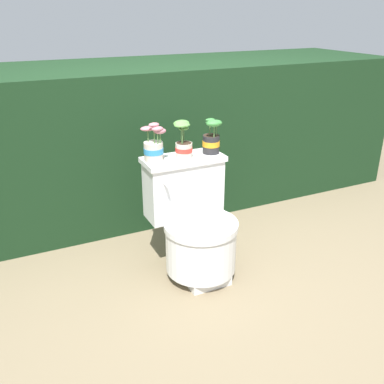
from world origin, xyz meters
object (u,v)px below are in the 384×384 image
(toilet, at_px, (194,224))
(potted_plant_left, at_px, (154,147))
(potted_plant_middle, at_px, (212,139))
(potted_plant_midleft, at_px, (183,143))

(toilet, distance_m, potted_plant_left, 0.51)
(toilet, xyz_separation_m, potted_plant_middle, (0.18, 0.14, 0.46))
(potted_plant_left, distance_m, potted_plant_midleft, 0.18)
(toilet, height_order, potted_plant_left, potted_plant_left)
(potted_plant_middle, bearing_deg, toilet, -142.00)
(toilet, xyz_separation_m, potted_plant_left, (-0.18, 0.16, 0.45))
(toilet, height_order, potted_plant_midleft, potted_plant_midleft)
(potted_plant_left, bearing_deg, potted_plant_middle, -2.63)
(potted_plant_midleft, xyz_separation_m, potted_plant_middle, (0.19, 0.00, -0.01))
(potted_plant_middle, bearing_deg, potted_plant_midleft, -179.25)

